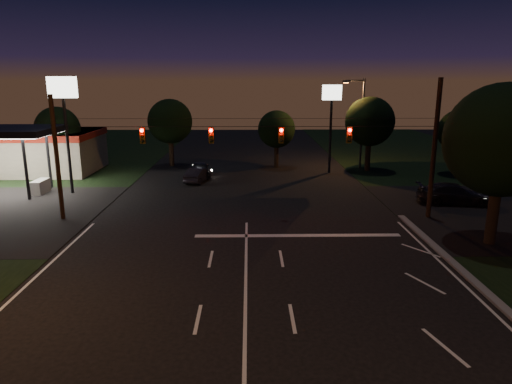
{
  "coord_description": "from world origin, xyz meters",
  "views": [
    {
      "loc": [
        0.17,
        -13.7,
        8.83
      ],
      "look_at": [
        0.54,
        10.0,
        3.0
      ],
      "focal_mm": 32.0,
      "sensor_mm": 36.0,
      "label": 1
    }
  ],
  "objects_px": {
    "car_cross": "(454,194)",
    "car_oncoming_b": "(198,175)",
    "car_oncoming_a": "(200,169)",
    "utility_pole_right": "(428,217)",
    "tree_right_near": "(501,141)"
  },
  "relations": [
    {
      "from": "car_cross",
      "to": "utility_pole_right",
      "type": "bearing_deg",
      "value": 145.08
    },
    {
      "from": "tree_right_near",
      "to": "car_cross",
      "type": "relative_size",
      "value": 1.69
    },
    {
      "from": "tree_right_near",
      "to": "car_oncoming_a",
      "type": "bearing_deg",
      "value": 134.59
    },
    {
      "from": "car_oncoming_a",
      "to": "car_oncoming_b",
      "type": "xyz_separation_m",
      "value": [
        0.05,
        -2.26,
        -0.11
      ]
    },
    {
      "from": "utility_pole_right",
      "to": "tree_right_near",
      "type": "bearing_deg",
      "value": -72.47
    },
    {
      "from": "car_cross",
      "to": "car_oncoming_b",
      "type": "bearing_deg",
      "value": 76.63
    },
    {
      "from": "tree_right_near",
      "to": "car_cross",
      "type": "distance_m",
      "value": 9.64
    },
    {
      "from": "utility_pole_right",
      "to": "car_cross",
      "type": "distance_m",
      "value": 4.6
    },
    {
      "from": "utility_pole_right",
      "to": "car_oncoming_a",
      "type": "height_order",
      "value": "utility_pole_right"
    },
    {
      "from": "tree_right_near",
      "to": "car_oncoming_a",
      "type": "distance_m",
      "value": 26.05
    },
    {
      "from": "car_oncoming_b",
      "to": "car_cross",
      "type": "distance_m",
      "value": 21.01
    },
    {
      "from": "car_oncoming_a",
      "to": "car_cross",
      "type": "height_order",
      "value": "car_cross"
    },
    {
      "from": "tree_right_near",
      "to": "car_oncoming_b",
      "type": "relative_size",
      "value": 2.28
    },
    {
      "from": "tree_right_near",
      "to": "car_oncoming_a",
      "type": "relative_size",
      "value": 2.02
    },
    {
      "from": "car_oncoming_a",
      "to": "car_oncoming_b",
      "type": "distance_m",
      "value": 2.27
    }
  ]
}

